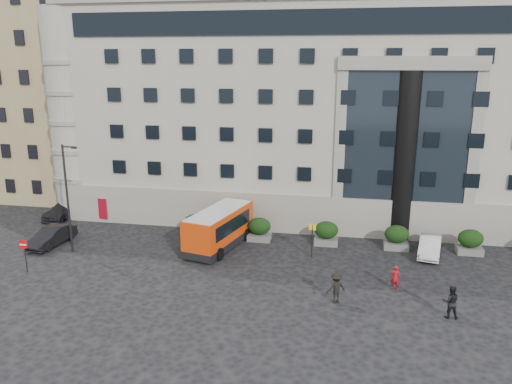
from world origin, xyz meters
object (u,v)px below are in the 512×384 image
(hedge_e, at_px, (470,242))
(parked_car_d, at_px, (124,196))
(hedge_d, at_px, (397,237))
(minibus, at_px, (219,227))
(pedestrian_a, at_px, (395,277))
(pedestrian_c, at_px, (336,288))
(hedge_c, at_px, (326,233))
(bus_stop_sign, at_px, (312,235))
(red_truck, at_px, (116,196))
(parked_car_c, at_px, (65,210))
(white_taxi, at_px, (430,246))
(hedge_b, at_px, (259,229))
(pedestrian_b, at_px, (451,302))
(street_lamp, at_px, (68,195))
(hedge_a, at_px, (195,225))
(parked_car_b, at_px, (52,236))
(no_entry_sign, at_px, (24,249))

(hedge_e, relative_size, parked_car_d, 0.41)
(hedge_d, bearing_deg, minibus, -171.28)
(pedestrian_a, bearing_deg, parked_car_d, -26.26)
(parked_car_d, distance_m, pedestrian_c, 27.48)
(hedge_c, bearing_deg, bus_stop_sign, -107.82)
(red_truck, bearing_deg, parked_car_c, -138.21)
(red_truck, relative_size, white_taxi, 1.43)
(hedge_b, height_order, hedge_e, same)
(hedge_c, height_order, parked_car_c, hedge_c)
(bus_stop_sign, distance_m, pedestrian_b, 10.91)
(hedge_c, distance_m, street_lamp, 19.27)
(hedge_c, distance_m, white_taxi, 7.53)
(hedge_e, distance_m, white_taxi, 3.04)
(white_taxi, xyz_separation_m, pedestrian_a, (-2.96, -6.16, 0.09))
(hedge_b, relative_size, bus_stop_sign, 0.73)
(minibus, bearing_deg, pedestrian_c, -25.77)
(minibus, distance_m, parked_car_d, 15.97)
(hedge_e, distance_m, parked_car_c, 33.91)
(hedge_a, bearing_deg, pedestrian_c, -39.58)
(parked_car_b, relative_size, parked_car_c, 0.90)
(parked_car_c, bearing_deg, pedestrian_a, -9.99)
(street_lamp, xyz_separation_m, parked_car_d, (-1.86, 12.93, -3.75))
(hedge_b, xyz_separation_m, street_lamp, (-13.14, -4.80, 3.44))
(hedge_d, height_order, bus_stop_sign, bus_stop_sign)
(hedge_e, xyz_separation_m, street_lamp, (-28.74, -4.80, 3.44))
(hedge_a, distance_m, hedge_e, 20.80)
(no_entry_sign, bearing_deg, minibus, 30.71)
(hedge_d, relative_size, parked_car_b, 0.43)
(hedge_a, relative_size, parked_car_c, 0.38)
(hedge_b, distance_m, parked_car_d, 17.06)
(hedge_b, distance_m, hedge_e, 15.60)
(hedge_a, distance_m, parked_car_b, 10.91)
(minibus, distance_m, red_truck, 13.52)
(bus_stop_sign, distance_m, parked_car_b, 19.75)
(hedge_d, distance_m, parked_car_b, 26.08)
(minibus, xyz_separation_m, parked_car_b, (-12.69, -1.88, -0.90))
(hedge_d, distance_m, hedge_e, 5.20)
(street_lamp, relative_size, pedestrian_c, 4.31)
(parked_car_b, height_order, white_taxi, parked_car_b)
(hedge_e, relative_size, parked_car_b, 0.43)
(parked_car_b, bearing_deg, red_truck, 89.07)
(hedge_c, bearing_deg, parked_car_d, 158.08)
(parked_car_b, bearing_deg, hedge_d, 14.78)
(minibus, bearing_deg, parked_car_d, 154.50)
(hedge_d, xyz_separation_m, parked_car_c, (-28.60, 2.72, -0.23))
(street_lamp, xyz_separation_m, minibus, (10.43, 2.79, -2.76))
(hedge_e, xyz_separation_m, parked_car_d, (-30.60, 8.13, -0.31))
(hedge_e, xyz_separation_m, pedestrian_b, (-3.21, -10.08, 0.02))
(hedge_b, bearing_deg, hedge_d, 0.00)
(hedge_b, xyz_separation_m, parked_car_d, (-15.00, 8.13, -0.31))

